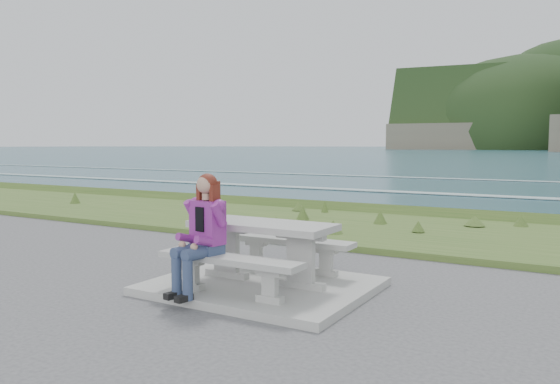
{
  "coord_description": "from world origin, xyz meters",
  "views": [
    {
      "loc": [
        3.54,
        -5.62,
        1.8
      ],
      "look_at": [
        -0.45,
        1.2,
        1.11
      ],
      "focal_mm": 35.0,
      "sensor_mm": 36.0,
      "label": 1
    }
  ],
  "objects_px": {
    "bench_seaward": "(290,245)",
    "picnic_table": "(262,236)",
    "bench_landward": "(229,265)",
    "seated_woman": "(198,250)"
  },
  "relations": [
    {
      "from": "bench_landward",
      "to": "seated_woman",
      "type": "height_order",
      "value": "seated_woman"
    },
    {
      "from": "bench_seaward",
      "to": "picnic_table",
      "type": "bearing_deg",
      "value": -90.0
    },
    {
      "from": "picnic_table",
      "to": "bench_seaward",
      "type": "xyz_separation_m",
      "value": [
        0.0,
        0.7,
        -0.23
      ]
    },
    {
      "from": "bench_landward",
      "to": "bench_seaward",
      "type": "xyz_separation_m",
      "value": [
        0.0,
        1.4,
        0.0
      ]
    },
    {
      "from": "picnic_table",
      "to": "bench_landward",
      "type": "bearing_deg",
      "value": -90.0
    },
    {
      "from": "bench_landward",
      "to": "seated_woman",
      "type": "xyz_separation_m",
      "value": [
        -0.34,
        -0.13,
        0.16
      ]
    },
    {
      "from": "picnic_table",
      "to": "bench_landward",
      "type": "distance_m",
      "value": 0.74
    },
    {
      "from": "bench_seaward",
      "to": "seated_woman",
      "type": "bearing_deg",
      "value": -102.39
    },
    {
      "from": "picnic_table",
      "to": "bench_seaward",
      "type": "bearing_deg",
      "value": 90.0
    },
    {
      "from": "bench_landward",
      "to": "bench_seaward",
      "type": "height_order",
      "value": "same"
    }
  ]
}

